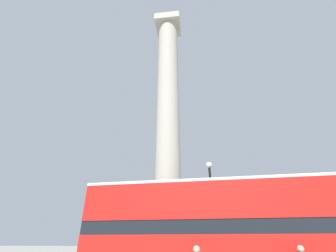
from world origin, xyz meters
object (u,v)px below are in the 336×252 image
monument_column (168,140)px  bus_b (215,228)px  equestrian_statue (294,245)px  street_lamp (213,214)px

monument_column → bus_b: size_ratio=2.26×
equestrian_statue → street_lamp: bearing=-158.5°
monument_column → equestrian_statue: 13.14m
monument_column → bus_b: monument_column is taller
bus_b → street_lamp: size_ratio=1.82×
bus_b → street_lamp: (0.17, 2.99, 0.87)m
bus_b → monument_column: bearing=116.7°
monument_column → street_lamp: monument_column is taller
monument_column → equestrian_statue: bearing=20.2°
equestrian_statue → street_lamp: street_lamp is taller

